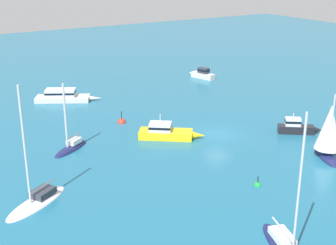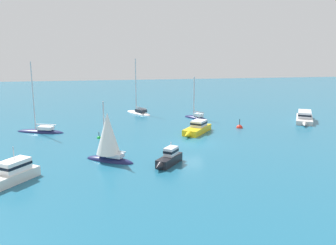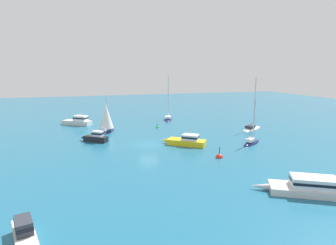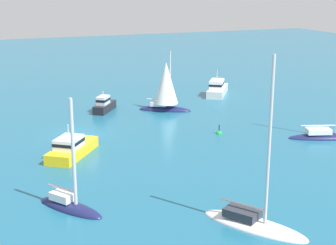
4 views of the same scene
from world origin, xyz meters
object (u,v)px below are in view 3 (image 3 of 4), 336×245
object	(u,v)px
launch	(25,236)
ketch_2	(106,120)
ketch	(251,142)
powerboat	(186,141)
channel_buoy	(219,157)
mooring_buoy	(157,128)
launch_2	(77,121)
launch_1	(310,187)
sailboat	(168,119)
ketch_1	(252,128)
powerboat_1	(95,137)

from	to	relation	value
launch	ketch_2	size ratio (longest dim) A/B	0.74
ketch	powerboat	world-z (taller)	ketch
ketch	channel_buoy	world-z (taller)	ketch
launch	mooring_buoy	size ratio (longest dim) A/B	4.51
channel_buoy	launch_2	bearing A→B (deg)	122.38
launch	mooring_buoy	world-z (taller)	launch
launch	launch_2	world-z (taller)	launch_2
launch_1	powerboat	world-z (taller)	powerboat
ketch_2	mooring_buoy	world-z (taller)	ketch_2
ketch	powerboat	size ratio (longest dim) A/B	1.14
sailboat	ketch_1	world-z (taller)	sailboat
ketch	ketch_2	world-z (taller)	ketch
ketch	launch_1	bearing A→B (deg)	-140.66
ketch_2	powerboat	size ratio (longest dim) A/B	1.06
channel_buoy	mooring_buoy	xyz separation A→B (m)	(-2.61, 19.11, 0.00)
launch	mooring_buoy	bearing A→B (deg)	136.20
ketch_1	ketch_2	size ratio (longest dim) A/B	1.48
launch_1	sailboat	bearing A→B (deg)	-59.51
ketch_1	powerboat	world-z (taller)	ketch_1
ketch_1	channel_buoy	xyz separation A→B (m)	(-13.11, -12.91, -0.19)
ketch	launch_1	distance (m)	16.30
ketch	powerboat_1	distance (m)	22.76
ketch	launch	size ratio (longest dim) A/B	1.47
ketch	sailboat	distance (m)	23.05
ketch_2	mooring_buoy	size ratio (longest dim) A/B	6.12
powerboat	powerboat_1	world-z (taller)	powerboat
ketch_2	powerboat_1	world-z (taller)	ketch_2
powerboat	ketch_1	bearing A→B (deg)	-119.88
ketch_1	mooring_buoy	xyz separation A→B (m)	(-15.72, 6.20, -0.19)
powerboat	channel_buoy	bearing A→B (deg)	142.15
sailboat	ketch	bearing A→B (deg)	-146.86
launch	sailboat	world-z (taller)	sailboat
launch_1	launch_2	size ratio (longest dim) A/B	1.24
ketch_2	channel_buoy	world-z (taller)	ketch_2
launch	launch_2	xyz separation A→B (m)	(2.43, 38.15, 0.10)
launch_1	ketch_1	xyz separation A→B (m)	(10.40, 24.12, -0.44)
ketch	channel_buoy	distance (m)	8.61
ketch	ketch_1	distance (m)	10.25
launch	powerboat_1	xyz separation A→B (m)	(5.10, 24.21, 0.00)
sailboat	powerboat	distance (m)	20.58
launch_2	mooring_buoy	bearing A→B (deg)	-171.72
powerboat_1	ketch	bearing A→B (deg)	-163.73
channel_buoy	ketch	bearing A→B (deg)	30.77
launch	ketch_1	size ratio (longest dim) A/B	0.50
launch_2	powerboat	xyz separation A→B (m)	(14.85, -19.72, -0.12)
launch_1	ketch_2	bearing A→B (deg)	-34.36
sailboat	ketch_2	bearing A→B (deg)	142.05
launch_1	launch_2	distance (m)	42.12
ketch	mooring_buoy	distance (m)	17.79
launch	ketch_2	world-z (taller)	ketch_2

